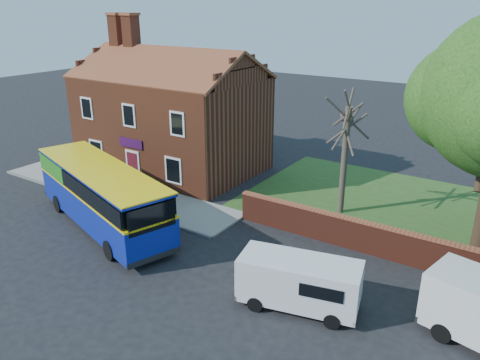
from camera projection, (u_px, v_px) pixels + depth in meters
The scene contains 9 objects.
ground at pixel (126, 262), 21.70m from camera, with size 120.00×120.00×0.00m, color black.
pavement at pixel (115, 191), 29.77m from camera, with size 18.00×3.50×0.12m, color gray.
kerb at pixel (93, 199), 28.40m from camera, with size 18.00×0.15×0.14m, color slate.
grass_strip at pixel (476, 226), 25.13m from camera, with size 26.00×12.00×0.04m, color #426B28.
shop_building at pixel (172, 121), 33.08m from camera, with size 12.30×8.13×10.50m.
boundary_wall at pixel (457, 261), 20.17m from camera, with size 22.00×0.38×1.60m.
bus at pixel (99, 192), 24.77m from camera, with size 11.22×5.92×3.32m.
van_near at pixel (300, 281), 18.10m from camera, with size 4.97×2.86×2.05m.
bare_tree at pixel (345, 155), 25.61m from camera, with size 2.52×3.00×6.71m.
Camera 1 is at (14.88, -12.88, 11.22)m, focal length 35.00 mm.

